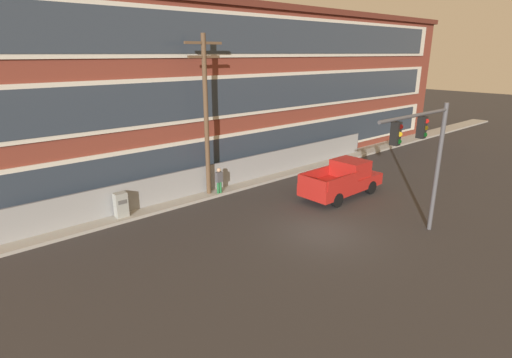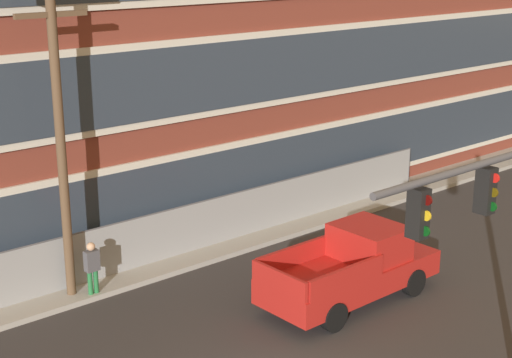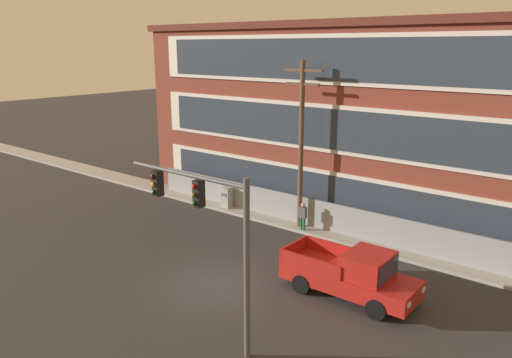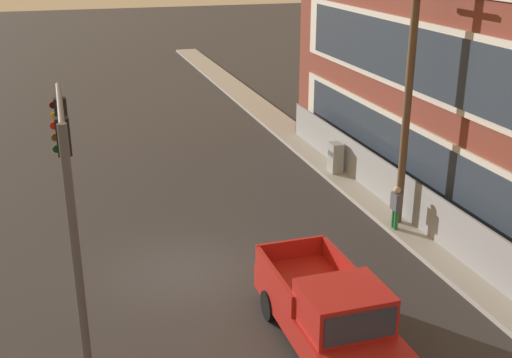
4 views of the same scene
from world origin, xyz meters
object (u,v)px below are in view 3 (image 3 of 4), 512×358
(traffic_signal_mast, at_px, (210,223))
(pedestrian_near_cabinet, at_px, (303,216))
(pickup_truck_red, at_px, (353,275))
(electrical_cabinet, at_px, (227,198))
(utility_pole_near_corner, at_px, (301,140))

(traffic_signal_mast, relative_size, pedestrian_near_cabinet, 3.56)
(pickup_truck_red, bearing_deg, traffic_signal_mast, -111.57)
(electrical_cabinet, bearing_deg, pickup_truck_red, -24.29)
(electrical_cabinet, height_order, pedestrian_near_cabinet, pedestrian_near_cabinet)
(traffic_signal_mast, bearing_deg, utility_pole_near_corner, 109.05)
(traffic_signal_mast, distance_m, pedestrian_near_cabinet, 11.45)
(pickup_truck_red, relative_size, pedestrian_near_cabinet, 3.27)
(utility_pole_near_corner, xyz_separation_m, pedestrian_near_cabinet, (0.48, -0.39, -4.02))
(pedestrian_near_cabinet, bearing_deg, utility_pole_near_corner, 140.54)
(utility_pole_near_corner, distance_m, electrical_cabinet, 6.86)
(traffic_signal_mast, height_order, utility_pole_near_corner, utility_pole_near_corner)
(traffic_signal_mast, height_order, electrical_cabinet, traffic_signal_mast)
(pickup_truck_red, distance_m, utility_pole_near_corner, 8.88)
(utility_pole_near_corner, relative_size, electrical_cabinet, 6.37)
(electrical_cabinet, bearing_deg, traffic_signal_mast, -49.94)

